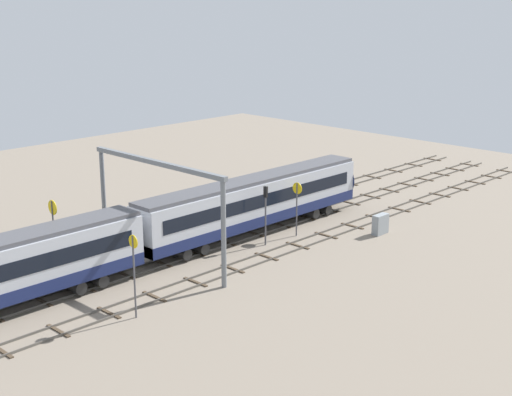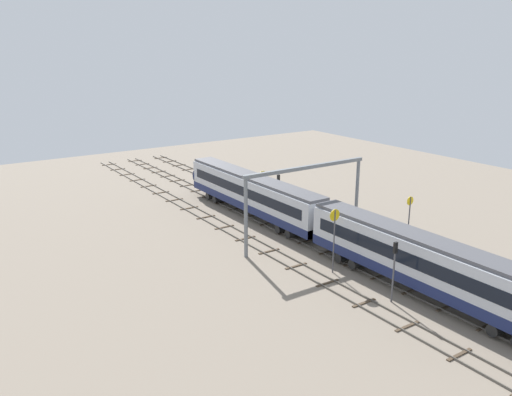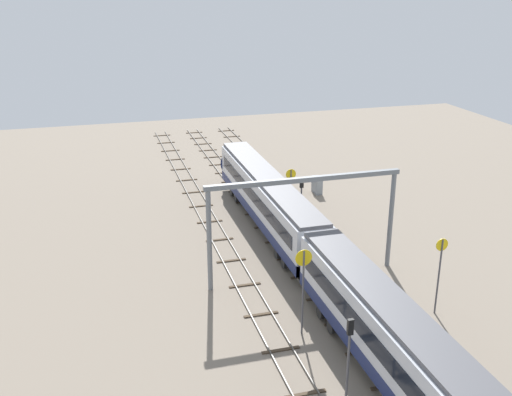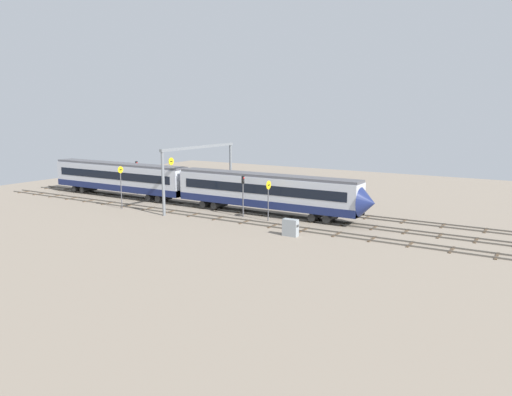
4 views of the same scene
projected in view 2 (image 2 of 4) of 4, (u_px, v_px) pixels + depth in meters
ground_plane at (260, 220)px, 60.16m from camera, size 97.32×97.32×0.00m
track_near_foreground at (293, 212)px, 62.72m from camera, size 81.32×2.40×0.16m
track_with_train at (260, 219)px, 60.14m from camera, size 81.32×2.40×0.16m
track_middle at (224, 227)px, 57.56m from camera, size 81.32×2.40×0.16m
train at (318, 221)px, 51.33m from camera, size 50.40×3.24×4.80m
overhead_gantry at (306, 187)px, 51.71m from camera, size 0.40×14.86×7.99m
speed_sign_near_foreground at (263, 183)px, 63.93m from camera, size 0.14×0.99×4.66m
speed_sign_mid_trackside at (334, 231)px, 45.01m from camera, size 0.14×1.08×5.87m
speed_sign_far_trackside at (409, 217)px, 50.13m from camera, size 0.14×0.86×5.50m
signal_light_trackside_approach at (278, 189)px, 60.92m from camera, size 0.31×0.32×4.95m
signal_light_trackside_departure at (394, 264)px, 39.87m from camera, size 0.31×0.32×5.00m
relay_cabinet at (269, 186)px, 71.41m from camera, size 1.59×0.68×1.73m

